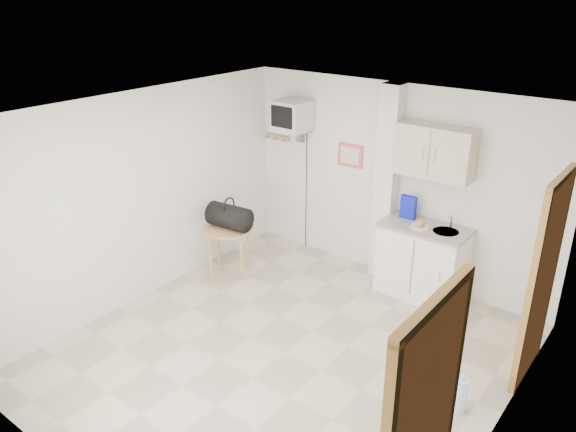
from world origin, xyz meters
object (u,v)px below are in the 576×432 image
Objects in this scene: round_table at (229,233)px; crt_television at (292,117)px; duffel_bag at (229,216)px; water_bottle at (460,395)px.

crt_television is at bearing 79.47° from round_table.
duffel_bag is 3.51m from water_bottle.
crt_television reaches higher than round_table.
water_bottle is at bearing -28.12° from crt_television.
round_table is 1.12× the size of duffel_bag.
crt_television is 1.74m from round_table.
duffel_bag is at bearing 169.29° from water_bottle.
duffel_bag is at bearing -99.34° from crt_television.
crt_television is at bearing 75.00° from duffel_bag.
round_table is 0.24m from duffel_bag.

